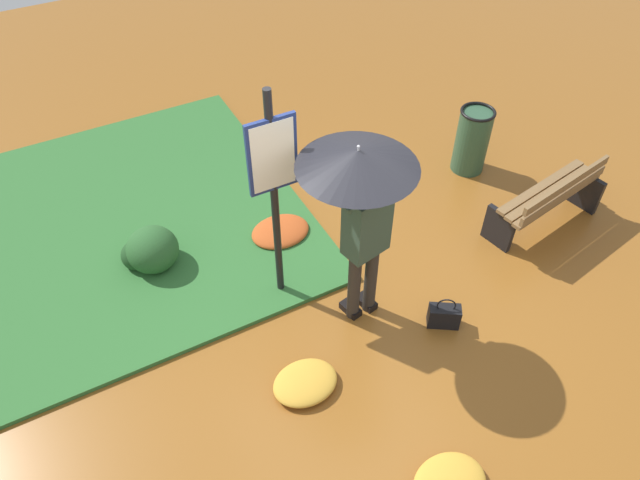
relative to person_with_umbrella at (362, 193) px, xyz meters
The scene contains 10 objects.
ground_plane 1.55m from the person_with_umbrella, 48.08° to the left, with size 18.00×18.00×0.00m, color brown.
grass_verge 3.50m from the person_with_umbrella, 48.14° to the right, with size 4.80×4.00×0.05m.
person_with_umbrella is the anchor object (origin of this frame).
info_sign_post 0.79m from the person_with_umbrella, 51.27° to the right, with size 0.44×0.07×2.30m.
handbag 1.66m from the person_with_umbrella, 144.26° to the left, with size 0.33×0.28×0.37m.
park_bench 2.76m from the person_with_umbrella, behind, with size 1.40×0.60×0.75m.
trash_bin 2.99m from the person_with_umbrella, 151.17° to the right, with size 0.42×0.42×0.83m.
shrub_cluster 2.56m from the person_with_umbrella, 45.69° to the right, with size 0.59×0.53×0.48m.
leaf_pile_by_bench 2.00m from the person_with_umbrella, 83.32° to the right, with size 0.65×0.52×0.14m.
leaf_pile_far_path 1.75m from the person_with_umbrella, 31.82° to the left, with size 0.58×0.47×0.13m.
Camera 1 is at (1.95, 2.96, 4.60)m, focal length 33.31 mm.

